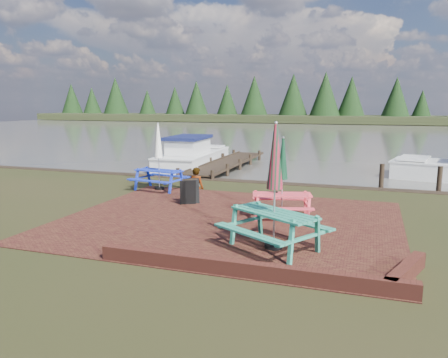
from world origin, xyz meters
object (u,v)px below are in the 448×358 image
picnic_table_teal (274,206)px  boat_jetty (193,157)px  picnic_table_red (282,190)px  person (196,168)px  picnic_table_blue (159,167)px  jetty (227,163)px  chalkboard (190,192)px

picnic_table_teal → boat_jetty: 14.03m
picnic_table_red → person: 4.94m
picnic_table_red → picnic_table_blue: (-5.09, 2.47, 0.07)m
picnic_table_red → picnic_table_blue: 5.66m
picnic_table_red → person: (-3.86, 3.09, 0.01)m
boat_jetty → jetty: bearing=-2.2°
picnic_table_teal → picnic_table_blue: 7.51m
picnic_table_blue → person: 1.38m
picnic_table_red → boat_jetty: 11.56m
picnic_table_blue → chalkboard: size_ratio=3.02×
chalkboard → picnic_table_red: bearing=-40.2°
jetty → picnic_table_teal: bearing=-67.0°
jetty → boat_jetty: (-1.90, -0.03, 0.24)m
picnic_table_teal → chalkboard: picnic_table_teal is taller
picnic_table_teal → picnic_table_red: (-0.36, 2.69, -0.18)m
picnic_table_teal → jetty: picnic_table_teal is taller
picnic_table_red → chalkboard: (-3.08, 0.64, -0.37)m
jetty → boat_jetty: size_ratio=1.39×
picnic_table_red → chalkboard: 3.17m
picnic_table_teal → jetty: size_ratio=0.30×
picnic_table_blue → picnic_table_teal: bearing=-34.6°
picnic_table_red → picnic_table_teal: bearing=-98.3°
chalkboard → boat_jetty: boat_jetty is taller
picnic_table_teal → picnic_table_red: picnic_table_teal is taller
picnic_table_teal → boat_jetty: size_ratio=0.42×
boat_jetty → picnic_table_blue: bearing=-80.1°
picnic_table_red → person: bearing=125.3°
picnic_table_blue → boat_jetty: size_ratio=0.38×
boat_jetty → person: bearing=-68.9°
boat_jetty → picnic_table_red: bearing=-57.7°
chalkboard → jetty: (-1.71, 8.80, -0.30)m
picnic_table_teal → picnic_table_red: 2.72m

